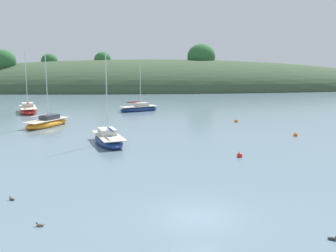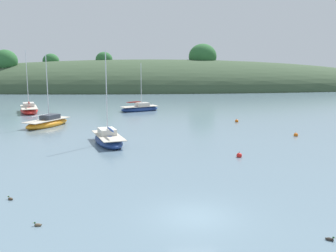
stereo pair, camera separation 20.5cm
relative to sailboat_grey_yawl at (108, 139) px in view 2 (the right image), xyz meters
name	(u,v)px [view 2 (the right image)]	position (x,y,z in m)	size (l,w,h in m)	color
ground_plane	(195,217)	(5.75, -17.70, -0.40)	(400.00, 400.00, 0.00)	slate
far_shoreline_hill	(151,88)	(5.70, 72.08, -0.34)	(150.00, 36.00, 20.35)	#384C33
sailboat_grey_yawl	(108,139)	(0.00, 0.00, 0.00)	(4.03, 6.95, 8.78)	navy
sailboat_red_portside	(47,123)	(-7.99, 10.25, -0.01)	(5.08, 6.82, 8.68)	orange
sailboat_teal_outer	(29,110)	(-13.68, 22.91, 0.03)	(4.55, 7.54, 9.46)	red
sailboat_white_near	(140,108)	(2.86, 23.65, -0.02)	(6.43, 4.48, 7.53)	navy
mooring_buoy_channel	(237,121)	(15.11, 11.81, -0.28)	(0.44, 0.44, 0.54)	orange
mooring_buoy_inner	(239,156)	(10.93, -5.96, -0.28)	(0.44, 0.44, 0.54)	red
mooring_buoy_outer	(296,135)	(18.93, 2.29, -0.28)	(0.44, 0.44, 0.54)	orange
duck_trailing	(38,225)	(-1.76, -18.28, -0.35)	(0.43, 0.22, 0.24)	brown
duck_straggler	(10,199)	(-4.20, -14.63, -0.35)	(0.39, 0.34, 0.24)	#473828
duck_lone_right	(330,239)	(11.18, -20.63, -0.35)	(0.40, 0.32, 0.24)	#2D2823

